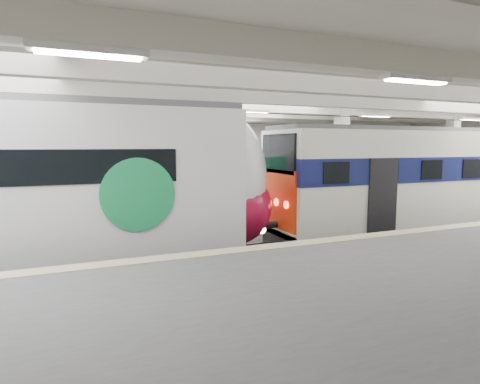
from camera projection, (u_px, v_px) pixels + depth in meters
name	position (u px, v px, depth m)	size (l,w,h in m)	color
station_hall	(301.00, 159.00, 11.94)	(36.00, 24.00, 5.75)	black
modern_emu	(34.00, 192.00, 10.84)	(15.34, 3.16, 4.87)	white
older_rer	(420.00, 180.00, 16.20)	(13.11, 2.89, 4.34)	white
far_train	(26.00, 183.00, 15.62)	(13.30, 2.73, 4.27)	white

